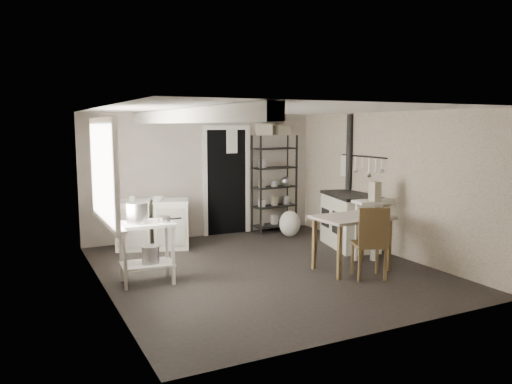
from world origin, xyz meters
name	(u,v)px	position (x,y,z in m)	size (l,w,h in m)	color
floor	(265,269)	(0.00, 0.00, 0.00)	(5.00, 5.00, 0.00)	black
ceiling	(266,110)	(0.00, 0.00, 2.30)	(5.00, 5.00, 0.00)	silver
wall_back	(204,175)	(0.00, 2.50, 1.15)	(4.50, 0.02, 2.30)	#ADA294
wall_front	(382,221)	(0.00, -2.50, 1.15)	(4.50, 0.02, 2.30)	#ADA294
wall_left	(103,202)	(-2.25, 0.00, 1.15)	(0.02, 5.00, 2.30)	#ADA294
wall_right	(388,183)	(2.25, 0.00, 1.15)	(0.02, 5.00, 2.30)	#ADA294
window	(102,172)	(-2.22, 0.20, 1.50)	(0.12, 1.76, 1.28)	white
doorway	(227,182)	(0.45, 2.47, 1.00)	(0.96, 0.10, 2.08)	white
ceiling_beam	(183,116)	(-1.20, 0.00, 2.20)	(0.18, 5.00, 0.18)	white
wallpaper_panel	(387,183)	(2.24, 0.00, 1.15)	(0.01, 5.00, 2.30)	#B9AC96
utensil_rail	(362,157)	(2.19, 0.60, 1.55)	(0.06, 1.20, 0.44)	#B9BABC
prep_table	(147,253)	(-1.70, 0.14, 0.40)	(0.72, 0.51, 0.82)	white
stockpot	(137,214)	(-1.81, 0.13, 0.94)	(0.27, 0.27, 0.29)	#B9BABC
saucepan	(164,220)	(-1.48, 0.06, 0.85)	(0.16, 0.16, 0.09)	#B9BABC
bucket	(151,255)	(-1.66, 0.08, 0.39)	(0.23, 0.23, 0.25)	#B9BABC
base_cabinets	(153,222)	(-1.13, 1.96, 0.46)	(1.27, 0.54, 0.83)	silver
mixing_bowl	(157,193)	(-1.07, 1.88, 0.96)	(0.30, 0.30, 0.07)	silver
counter_cup	(132,194)	(-1.48, 1.92, 0.96)	(0.11, 0.11, 0.09)	silver
shelf_rack	(274,183)	(1.40, 2.31, 0.95)	(0.90, 0.35, 1.89)	black
shelf_jar	(264,163)	(1.14, 2.28, 1.36)	(0.08, 0.08, 0.18)	silver
storage_box_a	(263,129)	(1.15, 2.32, 2.01)	(0.32, 0.28, 0.22)	beige
storage_box_b	(281,130)	(1.56, 2.35, 1.99)	(0.29, 0.27, 0.19)	beige
stove	(350,222)	(1.92, 0.55, 0.44)	(0.65, 1.17, 0.92)	silver
stovepipe	(349,153)	(2.19, 0.97, 1.59)	(0.12, 0.12, 1.52)	black
side_ledge	(372,232)	(1.75, -0.25, 0.43)	(0.61, 0.33, 0.93)	white
oats_box	(375,196)	(1.74, -0.29, 1.01)	(0.12, 0.20, 0.29)	beige
work_table	(351,244)	(1.10, -0.58, 0.38)	(1.04, 0.73, 0.79)	beige
table_cup	(364,215)	(1.27, -0.63, 0.80)	(0.09, 0.09, 0.09)	silver
chair	(369,243)	(1.09, -0.98, 0.48)	(0.41, 0.43, 1.00)	brown
flour_sack	(290,224)	(1.41, 1.71, 0.24)	(0.41, 0.35, 0.49)	silver
floor_crock	(374,255)	(1.75, -0.31, 0.07)	(0.13, 0.13, 0.17)	silver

